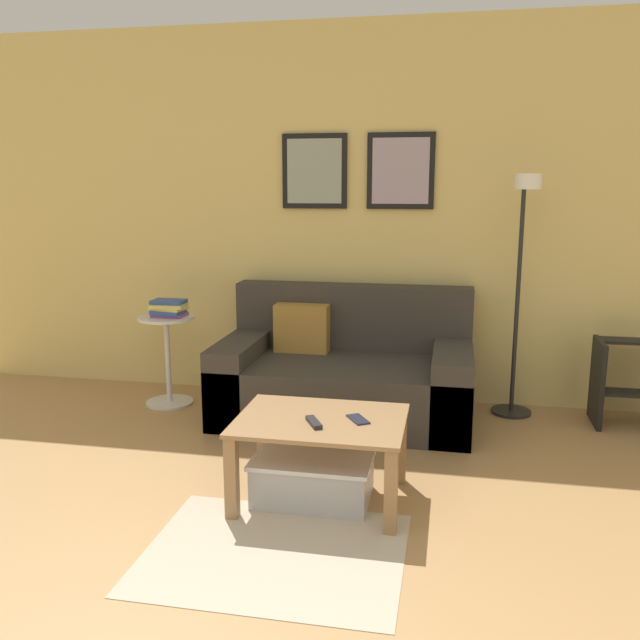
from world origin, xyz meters
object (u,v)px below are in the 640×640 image
(floor_lamp, at_px, (520,279))
(book_stack, at_px, (169,308))
(coffee_table, at_px, (321,434))
(cell_phone, at_px, (358,419))
(remote_control, at_px, (314,422))
(step_stool, at_px, (632,381))
(side_table, at_px, (168,352))
(storage_bin, at_px, (313,477))
(couch, at_px, (345,375))

(floor_lamp, distance_m, book_stack, 2.30)
(coffee_table, xyz_separation_m, cell_phone, (0.18, 0.01, 0.08))
(remote_control, distance_m, step_stool, 2.26)
(side_table, distance_m, remote_control, 1.83)
(storage_bin, relative_size, cell_phone, 4.05)
(coffee_table, bearing_deg, step_stool, 38.75)
(coffee_table, bearing_deg, remote_control, -100.68)
(book_stack, relative_size, remote_control, 1.64)
(book_stack, distance_m, cell_phone, 1.91)
(cell_phone, relative_size, step_stool, 0.26)
(side_table, height_order, book_stack, book_stack)
(remote_control, bearing_deg, coffee_table, 51.44)
(coffee_table, height_order, storage_bin, coffee_table)
(step_stool, bearing_deg, couch, -174.92)
(storage_bin, distance_m, floor_lamp, 1.89)
(storage_bin, bearing_deg, side_table, 136.10)
(storage_bin, bearing_deg, step_stool, 38.34)
(couch, height_order, coffee_table, couch)
(couch, distance_m, floor_lamp, 1.26)
(coffee_table, height_order, remote_control, remote_control)
(storage_bin, bearing_deg, remote_control, -75.48)
(coffee_table, bearing_deg, cell_phone, 3.61)
(floor_lamp, bearing_deg, book_stack, -176.46)
(couch, distance_m, cell_phone, 1.24)
(floor_lamp, distance_m, remote_control, 1.83)
(coffee_table, xyz_separation_m, book_stack, (-1.28, 1.22, 0.34))
(coffee_table, bearing_deg, couch, 93.68)
(couch, xyz_separation_m, coffee_table, (0.08, -1.21, 0.06))
(side_table, relative_size, cell_phone, 4.38)
(storage_bin, xyz_separation_m, side_table, (-1.27, 1.22, 0.26))
(coffee_table, bearing_deg, side_table, 137.09)
(book_stack, height_order, cell_phone, book_stack)
(step_stool, bearing_deg, storage_bin, -141.66)
(cell_phone, bearing_deg, book_stack, 108.66)
(floor_lamp, height_order, remote_control, floor_lamp)
(side_table, bearing_deg, step_stool, 2.98)
(remote_control, bearing_deg, floor_lamp, 27.02)
(couch, relative_size, cell_phone, 11.42)
(side_table, xyz_separation_m, book_stack, (0.02, 0.00, 0.30))
(storage_bin, xyz_separation_m, cell_phone, (0.21, 0.02, 0.30))
(remote_control, height_order, cell_phone, remote_control)
(couch, height_order, cell_phone, couch)
(side_table, bearing_deg, couch, -0.08)
(floor_lamp, distance_m, cell_phone, 1.66)
(remote_control, bearing_deg, storage_bin, 76.64)
(remote_control, bearing_deg, book_stack, 106.34)
(book_stack, bearing_deg, remote_control, -45.78)
(coffee_table, distance_m, cell_phone, 0.19)
(couch, xyz_separation_m, storage_bin, (0.04, -1.22, -0.16))
(side_table, distance_m, book_stack, 0.30)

